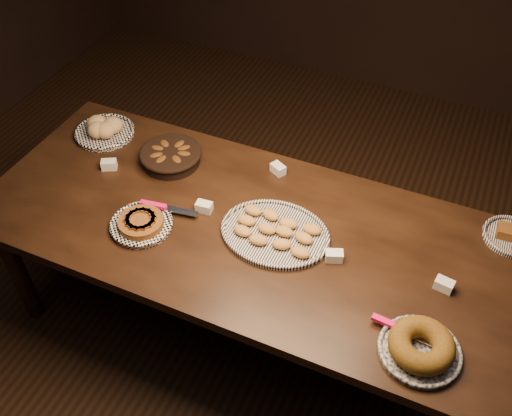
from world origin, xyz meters
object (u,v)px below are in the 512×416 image
at_px(apple_tart_plate, 142,223).
at_px(madeleine_platter, 275,232).
at_px(buffet_table, 251,239).
at_px(bundt_cake_plate, 421,347).

bearing_deg(apple_tart_plate, madeleine_platter, 37.01).
bearing_deg(madeleine_platter, buffet_table, -160.57).
xyz_separation_m(buffet_table, apple_tart_plate, (-0.42, -0.19, 0.09)).
bearing_deg(apple_tart_plate, buffet_table, 41.81).
relative_size(buffet_table, madeleine_platter, 5.16).
height_order(madeleine_platter, bundt_cake_plate, bundt_cake_plate).
height_order(buffet_table, apple_tart_plate, apple_tart_plate).
xyz_separation_m(buffet_table, bundt_cake_plate, (0.79, -0.31, 0.11)).
bearing_deg(madeleine_platter, apple_tart_plate, -140.59).
distance_m(buffet_table, apple_tart_plate, 0.47).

